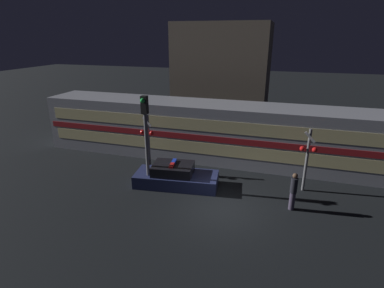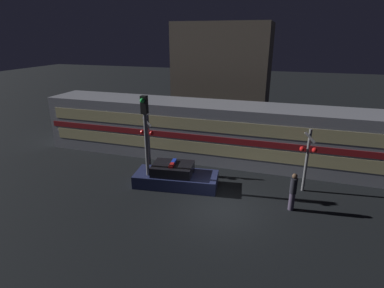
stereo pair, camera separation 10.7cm
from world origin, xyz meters
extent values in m
plane|color=black|center=(0.00, 0.00, 0.00)|extent=(120.00, 120.00, 0.00)
cube|color=gray|center=(-2.48, 6.02, 1.83)|extent=(21.88, 3.02, 3.67)
cube|color=maroon|center=(-2.48, 4.51, 1.83)|extent=(21.44, 0.03, 0.37)
cube|color=beige|center=(-2.48, 4.51, 1.17)|extent=(20.78, 0.02, 0.73)
cube|color=beige|center=(-2.48, 4.51, 2.64)|extent=(20.78, 0.02, 0.73)
cube|color=navy|center=(-2.90, 1.60, 0.35)|extent=(4.64, 2.31, 0.70)
cube|color=black|center=(-3.08, 1.57, 0.96)|extent=(2.31, 1.81, 0.53)
cube|color=red|center=(-3.04, 1.31, 1.29)|extent=(0.27, 0.55, 0.12)
cube|color=blue|center=(-3.11, 1.84, 1.29)|extent=(0.27, 0.55, 0.12)
cylinder|color=#3F384C|center=(3.08, 0.92, 0.44)|extent=(0.27, 0.27, 0.88)
cylinder|color=black|center=(3.08, 0.92, 1.25)|extent=(0.31, 0.31, 0.74)
sphere|color=brown|center=(3.08, 0.92, 1.74)|extent=(0.24, 0.24, 0.24)
cylinder|color=slate|center=(3.67, 3.03, 1.70)|extent=(0.15, 0.15, 3.39)
sphere|color=red|center=(3.38, 2.88, 2.38)|extent=(0.26, 0.26, 0.26)
sphere|color=red|center=(3.96, 2.88, 2.38)|extent=(0.26, 0.26, 0.26)
cube|color=white|center=(3.67, 2.94, 2.99)|extent=(0.58, 0.03, 0.58)
cylinder|color=slate|center=(-5.06, 2.88, 1.76)|extent=(0.15, 0.15, 3.52)
sphere|color=red|center=(-5.35, 2.73, 2.46)|extent=(0.26, 0.26, 0.26)
sphere|color=red|center=(-4.77, 2.73, 2.46)|extent=(0.26, 0.26, 0.26)
cube|color=white|center=(-5.06, 2.79, 3.09)|extent=(0.58, 0.03, 0.58)
cylinder|color=slate|center=(-4.28, 1.01, 2.03)|extent=(0.18, 0.18, 4.05)
cube|color=black|center=(-4.28, 1.01, 4.50)|extent=(0.30, 0.30, 0.90)
sphere|color=green|center=(-4.28, 0.82, 4.76)|extent=(0.23, 0.23, 0.23)
cube|color=#726656|center=(-3.20, 15.01, 4.38)|extent=(7.99, 6.05, 8.77)
camera|label=1|loc=(2.19, -12.12, 7.73)|focal=28.00mm
camera|label=2|loc=(2.29, -12.09, 7.73)|focal=28.00mm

